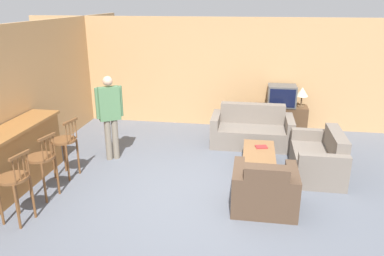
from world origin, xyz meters
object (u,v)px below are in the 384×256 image
(book_on_table, at_px, (261,147))
(tv_unit, at_px, (280,119))
(armchair_near, at_px, (264,191))
(bar_chair_mid, at_px, (42,162))
(bar_chair_far, at_px, (65,145))
(loveseat_right, at_px, (319,159))
(tv, at_px, (282,96))
(bar_chair_near, at_px, (15,183))
(table_lamp, at_px, (302,92))
(coffee_table, at_px, (259,153))
(person_by_window, at_px, (110,113))
(couch_far, at_px, (252,131))

(book_on_table, bearing_deg, tv_unit, 76.91)
(armchair_near, bearing_deg, bar_chair_mid, -176.90)
(bar_chair_far, bearing_deg, loveseat_right, 10.28)
(bar_chair_mid, relative_size, bar_chair_far, 1.00)
(book_on_table, bearing_deg, loveseat_right, -9.28)
(loveseat_right, xyz_separation_m, tv, (-0.57, 2.14, 0.60))
(bar_chair_near, distance_m, tv_unit, 5.84)
(loveseat_right, distance_m, book_on_table, 1.04)
(bar_chair_mid, height_order, table_lamp, table_lamp)
(coffee_table, distance_m, book_on_table, 0.18)
(bar_chair_far, bearing_deg, table_lamp, 34.45)
(bar_chair_mid, xyz_separation_m, loveseat_right, (4.41, 1.55, -0.30))
(tv_unit, distance_m, tv, 0.57)
(bar_chair_mid, bearing_deg, tv_unit, 43.86)
(table_lamp, bearing_deg, armchair_near, -104.03)
(bar_chair_near, distance_m, tv, 5.84)
(coffee_table, distance_m, person_by_window, 2.89)
(coffee_table, relative_size, tv, 1.74)
(couch_far, relative_size, loveseat_right, 1.21)
(bar_chair_mid, bearing_deg, book_on_table, 26.91)
(armchair_near, height_order, person_by_window, person_by_window)
(bar_chair_far, bearing_deg, tv_unit, 37.44)
(tv, distance_m, book_on_table, 2.08)
(bar_chair_far, height_order, armchair_near, bar_chair_far)
(bar_chair_near, bearing_deg, coffee_table, 34.03)
(tv_unit, bearing_deg, book_on_table, -103.09)
(bar_chair_near, relative_size, couch_far, 0.62)
(bar_chair_near, relative_size, loveseat_right, 0.75)
(tv, bearing_deg, tv_unit, 90.00)
(table_lamp, bearing_deg, tv, -179.61)
(loveseat_right, distance_m, person_by_window, 3.94)
(bar_chair_mid, relative_size, tv, 1.67)
(loveseat_right, height_order, tv_unit, loveseat_right)
(loveseat_right, relative_size, tv, 2.23)
(bar_chair_far, relative_size, tv, 1.67)
(bar_chair_mid, xyz_separation_m, coffee_table, (3.34, 1.55, -0.27))
(bar_chair_near, bearing_deg, tv, 48.83)
(coffee_table, bearing_deg, armchair_near, -87.09)
(couch_far, xyz_separation_m, person_by_window, (-2.68, -1.22, 0.64))
(armchair_near, bearing_deg, bar_chair_far, 170.58)
(loveseat_right, bearing_deg, tv_unit, 104.80)
(book_on_table, bearing_deg, armchair_near, -88.94)
(bar_chair_far, height_order, coffee_table, bar_chair_far)
(coffee_table, relative_size, person_by_window, 0.67)
(bar_chair_near, xyz_separation_m, coffee_table, (3.34, 2.26, -0.27))
(bar_chair_far, relative_size, table_lamp, 2.35)
(coffee_table, xyz_separation_m, person_by_window, (-2.82, 0.05, 0.62))
(armchair_near, height_order, table_lamp, table_lamp)
(couch_far, height_order, coffee_table, couch_far)
(bar_chair_far, relative_size, couch_far, 0.62)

